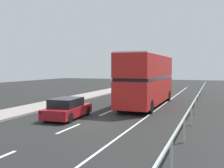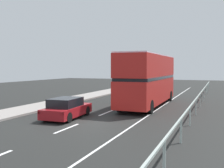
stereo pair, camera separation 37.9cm
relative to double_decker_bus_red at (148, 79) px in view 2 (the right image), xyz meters
The scene contains 7 objects.
ground_plane 8.92m from the double_decker_bus_red, 103.12° to the right, with size 73.86×120.00×0.10m, color black.
near_sidewalk_kerb 11.91m from the double_decker_bus_red, 134.32° to the right, with size 2.90×80.00×0.14m, color gray.
lane_paint_markings 2.39m from the double_decker_bus_red, 83.41° to the right, with size 3.27×46.00×0.01m.
bridge_side_railing 4.50m from the double_decker_bus_red, ahead, with size 0.10×42.00×1.14m.
double_decker_bus_red is the anchor object (origin of this frame).
hatchback_car_near 8.60m from the double_decker_bus_red, 114.68° to the right, with size 2.00×4.17×1.35m.
sedan_car_ahead 14.26m from the double_decker_bus_red, 108.22° to the left, with size 2.00×4.39×1.40m.
Camera 2 is at (7.69, -14.40, 3.32)m, focal length 43.17 mm.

